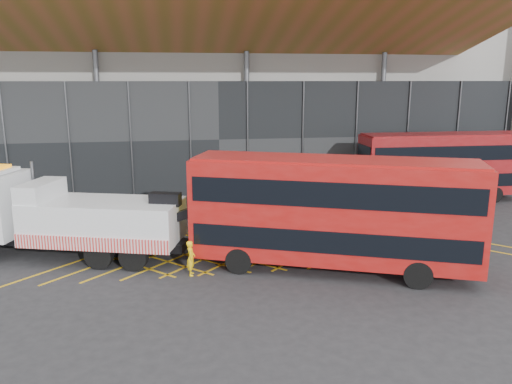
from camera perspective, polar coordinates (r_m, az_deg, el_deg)
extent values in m
plane|color=#272729|center=(24.86, -6.31, -6.41)|extent=(120.00, 120.00, 0.00)
cube|color=gold|center=(25.11, -17.39, -6.74)|extent=(7.16, 7.16, 0.01)
cube|color=gold|center=(25.11, -17.39, -6.74)|extent=(7.16, 7.16, 0.01)
cube|color=gold|center=(24.92, -13.72, -6.65)|extent=(7.16, 7.16, 0.01)
cube|color=gold|center=(24.92, -13.72, -6.65)|extent=(7.16, 7.16, 0.01)
cube|color=gold|center=(24.84, -10.02, -6.54)|extent=(7.16, 7.16, 0.01)
cube|color=gold|center=(24.84, -10.02, -6.54)|extent=(7.16, 7.16, 0.01)
cube|color=gold|center=(24.86, -6.31, -6.40)|extent=(7.16, 7.16, 0.01)
cube|color=gold|center=(24.86, -6.31, -6.40)|extent=(7.16, 7.16, 0.01)
cube|color=gold|center=(24.99, -2.62, -6.23)|extent=(7.16, 7.16, 0.01)
cube|color=gold|center=(24.99, -2.62, -6.23)|extent=(7.16, 7.16, 0.01)
cube|color=gold|center=(25.21, 1.01, -6.05)|extent=(7.16, 7.16, 0.01)
cube|color=gold|center=(25.21, 1.01, -6.05)|extent=(7.16, 7.16, 0.01)
cube|color=gold|center=(25.53, 4.56, -5.84)|extent=(7.16, 7.16, 0.01)
cube|color=gold|center=(25.53, 4.56, -5.84)|extent=(7.16, 7.16, 0.01)
cube|color=gold|center=(25.95, 8.01, -5.62)|extent=(7.16, 7.16, 0.01)
cube|color=gold|center=(25.95, 8.01, -5.62)|extent=(7.16, 7.16, 0.01)
cube|color=gold|center=(26.46, 11.33, -5.38)|extent=(7.16, 7.16, 0.01)
cube|color=gold|center=(26.46, 11.33, -5.38)|extent=(7.16, 7.16, 0.01)
cube|color=gold|center=(27.05, 14.52, -5.14)|extent=(7.16, 7.16, 0.01)
cube|color=gold|center=(27.05, 14.52, -5.14)|extent=(7.16, 7.16, 0.01)
cube|color=gold|center=(27.73, 17.56, -4.90)|extent=(7.16, 7.16, 0.01)
cube|color=gold|center=(27.73, 17.56, -4.90)|extent=(7.16, 7.16, 0.01)
cube|color=gold|center=(28.47, 20.44, -4.65)|extent=(7.16, 7.16, 0.01)
cube|color=gold|center=(28.47, 20.44, -4.65)|extent=(7.16, 7.16, 0.01)
cube|color=gray|center=(42.59, -5.33, 13.90)|extent=(55.00, 14.00, 18.00)
cube|color=black|center=(35.54, -4.30, 6.07)|extent=(55.00, 0.80, 8.00)
cube|color=olive|center=(31.66, -7.71, 18.77)|extent=(40.00, 11.93, 4.07)
cylinder|color=#595B60|center=(35.44, -17.39, 7.13)|extent=(0.36, 0.36, 10.00)
cylinder|color=#595B60|center=(35.48, -1.05, 7.71)|extent=(0.36, 0.36, 10.00)
cylinder|color=#595B60|center=(38.22, 14.09, 7.70)|extent=(0.36, 0.36, 10.00)
cube|color=black|center=(24.79, -20.20, -5.28)|extent=(10.62, 4.23, 0.40)
cube|color=white|center=(23.79, -17.01, -3.08)|extent=(7.54, 4.76, 1.81)
cube|color=red|center=(22.74, -18.40, -5.70)|extent=(6.74, 2.12, 0.62)
cube|color=white|center=(24.86, -23.39, 0.18)|extent=(1.88, 2.93, 0.79)
cube|color=black|center=(22.47, -10.34, -0.81)|extent=(1.47, 0.94, 0.57)
cube|color=black|center=(22.29, -7.50, -2.32)|extent=(2.48, 1.10, 1.22)
cylinder|color=black|center=(27.88, -26.50, -4.25)|extent=(1.31, 0.74, 1.25)
cylinder|color=black|center=(22.43, -13.81, -7.19)|extent=(1.31, 0.74, 1.25)
cylinder|color=black|center=(24.54, -11.80, -5.34)|extent=(1.31, 0.74, 1.25)
cylinder|color=#595B60|center=(26.35, -24.03, 0.54)|extent=(0.16, 0.16, 2.49)
cube|color=#9E0F0C|center=(21.47, 8.79, -2.08)|extent=(12.22, 7.06, 4.25)
cube|color=black|center=(21.75, 8.70, -4.61)|extent=(11.79, 6.94, 0.93)
cube|color=black|center=(21.25, 8.88, 0.46)|extent=(11.79, 6.94, 1.04)
cube|color=black|center=(22.87, -6.59, -3.53)|extent=(0.97, 2.30, 1.42)
cube|color=black|center=(22.41, -6.72, 1.17)|extent=(0.97, 2.30, 1.04)
cube|color=yellow|center=(22.61, -6.68, -1.00)|extent=(0.78, 1.84, 0.38)
cube|color=#9E0F0C|center=(21.03, 8.99, 3.61)|extent=(11.91, 6.76, 0.13)
cylinder|color=black|center=(21.51, -1.97, -7.85)|extent=(1.18, 0.73, 1.14)
cylinder|color=black|center=(23.79, -0.48, -5.78)|extent=(1.18, 0.73, 1.14)
cylinder|color=black|center=(21.04, 18.03, -8.99)|extent=(1.18, 0.73, 1.14)
cylinder|color=black|center=(23.36, 17.47, -6.75)|extent=(1.18, 0.73, 1.14)
cube|color=maroon|center=(36.12, 20.59, 3.01)|extent=(11.28, 2.81, 3.96)
cube|color=black|center=(36.28, 20.47, 1.56)|extent=(10.83, 2.86, 0.87)
cube|color=black|center=(35.99, 20.70, 4.43)|extent=(10.83, 2.86, 0.97)
cube|color=black|center=(33.93, 12.09, 1.45)|extent=(0.10, 2.29, 1.33)
cube|color=black|center=(33.63, 12.24, 4.43)|extent=(0.10, 2.29, 0.97)
cube|color=yellow|center=(33.75, 12.15, 3.06)|extent=(0.09, 1.82, 0.36)
cube|color=maroon|center=(35.86, 20.84, 6.17)|extent=(11.05, 2.60, 0.12)
cylinder|color=black|center=(33.90, 15.95, -0.69)|extent=(1.07, 0.33, 1.06)
cylinder|color=black|center=(35.95, 14.46, 0.16)|extent=(1.07, 0.33, 1.06)
cylinder|color=black|center=(37.21, 25.61, -0.29)|extent=(1.07, 0.33, 1.06)
cylinder|color=black|center=(39.09, 23.76, 0.47)|extent=(1.07, 0.33, 1.06)
imported|color=yellow|center=(21.43, -7.45, -7.49)|extent=(0.39, 0.57, 1.51)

